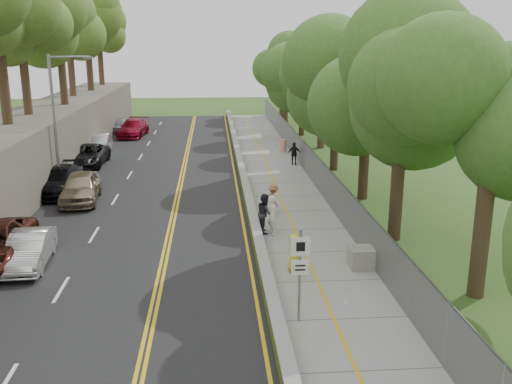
# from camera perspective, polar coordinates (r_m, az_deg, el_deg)

# --- Properties ---
(ground) EXTENTS (140.00, 140.00, 0.00)m
(ground) POSITION_cam_1_polar(r_m,az_deg,el_deg) (21.47, 0.29, -9.21)
(ground) COLOR #33511E
(ground) RESTS_ON ground
(road) EXTENTS (11.20, 66.00, 0.04)m
(road) POSITION_cam_1_polar(r_m,az_deg,el_deg) (35.82, -10.32, 0.59)
(road) COLOR black
(road) RESTS_ON ground
(sidewalk) EXTENTS (4.20, 66.00, 0.05)m
(sidewalk) POSITION_cam_1_polar(r_m,az_deg,el_deg) (35.85, 2.42, 0.85)
(sidewalk) COLOR gray
(sidewalk) RESTS_ON ground
(jersey_barrier) EXTENTS (0.42, 66.00, 0.60)m
(jersey_barrier) POSITION_cam_1_polar(r_m,az_deg,el_deg) (35.59, -1.25, 1.21)
(jersey_barrier) COLOR #BCEA38
(jersey_barrier) RESTS_ON ground
(rock_embankment) EXTENTS (5.00, 66.00, 4.00)m
(rock_embankment) POSITION_cam_1_polar(r_m,az_deg,el_deg) (37.14, -23.01, 3.27)
(rock_embankment) COLOR #595147
(rock_embankment) RESTS_ON ground
(chainlink_fence) EXTENTS (0.04, 66.00, 2.00)m
(chainlink_fence) POSITION_cam_1_polar(r_m,az_deg,el_deg) (35.93, 5.77, 2.41)
(chainlink_fence) COLOR slate
(chainlink_fence) RESTS_ON ground
(trees_embankment) EXTENTS (6.40, 66.00, 13.00)m
(trees_embankment) POSITION_cam_1_polar(r_m,az_deg,el_deg) (36.38, -23.65, 16.51)
(trees_embankment) COLOR olive
(trees_embankment) RESTS_ON rock_embankment
(trees_fenceside) EXTENTS (7.00, 66.00, 14.00)m
(trees_fenceside) POSITION_cam_1_polar(r_m,az_deg,el_deg) (35.60, 9.84, 11.92)
(trees_fenceside) COLOR #46762B
(trees_fenceside) RESTS_ON ground
(streetlight) EXTENTS (2.52, 0.22, 8.00)m
(streetlight) POSITION_cam_1_polar(r_m,az_deg,el_deg) (34.91, -19.20, 7.36)
(streetlight) COLOR gray
(streetlight) RESTS_ON ground
(signpost) EXTENTS (0.62, 0.09, 3.10)m
(signpost) POSITION_cam_1_polar(r_m,az_deg,el_deg) (18.06, 4.43, -7.33)
(signpost) COLOR gray
(signpost) RESTS_ON sidewalk
(construction_barrel) EXTENTS (0.59, 0.59, 0.97)m
(construction_barrel) POSITION_cam_1_polar(r_m,az_deg,el_deg) (45.94, 2.72, 4.66)
(construction_barrel) COLOR red
(construction_barrel) RESTS_ON sidewalk
(concrete_block) EXTENTS (1.23, 0.93, 0.81)m
(concrete_block) POSITION_cam_1_polar(r_m,az_deg,el_deg) (23.11, 10.80, -6.45)
(concrete_block) COLOR gray
(concrete_block) RESTS_ON sidewalk
(car_1) EXTENTS (1.71, 4.18, 1.35)m
(car_1) POSITION_cam_1_polar(r_m,az_deg,el_deg) (24.54, -21.74, -5.36)
(car_1) COLOR silver
(car_1) RESTS_ON road
(car_3) EXTENTS (2.29, 5.34, 1.54)m
(car_3) POSITION_cam_1_polar(r_m,az_deg,el_deg) (35.31, -19.01, 1.11)
(car_3) COLOR black
(car_3) RESTS_ON road
(car_4) EXTENTS (2.34, 4.97, 1.65)m
(car_4) POSITION_cam_1_polar(r_m,az_deg,el_deg) (33.08, -17.15, 0.46)
(car_4) COLOR gray
(car_4) RESTS_ON road
(car_5) EXTENTS (1.82, 4.68, 1.52)m
(car_5) POSITION_cam_1_polar(r_m,az_deg,el_deg) (46.65, -15.46, 4.62)
(car_5) COLOR #B8BABF
(car_5) RESTS_ON road
(car_6) EXTENTS (2.59, 5.38, 1.48)m
(car_6) POSITION_cam_1_polar(r_m,az_deg,el_deg) (42.48, -16.54, 3.53)
(car_6) COLOR black
(car_6) RESTS_ON road
(car_7) EXTENTS (2.70, 5.55, 1.56)m
(car_7) POSITION_cam_1_polar(r_m,az_deg,el_deg) (54.41, -12.20, 6.28)
(car_7) COLOR maroon
(car_7) RESTS_ON road
(car_8) EXTENTS (1.74, 4.08, 1.37)m
(car_8) POSITION_cam_1_polar(r_m,az_deg,el_deg) (57.31, -13.43, 6.54)
(car_8) COLOR #B3B3B8
(car_8) RESTS_ON road
(painter_0) EXTENTS (0.49, 0.75, 1.54)m
(painter_0) POSITION_cam_1_polar(r_m,az_deg,el_deg) (22.22, 3.83, -6.09)
(painter_0) COLOR yellow
(painter_0) RESTS_ON sidewalk
(painter_1) EXTENTS (0.58, 0.76, 1.85)m
(painter_1) POSITION_cam_1_polar(r_m,az_deg,el_deg) (26.34, 1.70, -2.28)
(painter_1) COLOR white
(painter_1) RESTS_ON sidewalk
(painter_2) EXTENTS (0.77, 0.96, 1.86)m
(painter_2) POSITION_cam_1_polar(r_m,az_deg,el_deg) (26.55, 0.91, -2.13)
(painter_2) COLOR #232429
(painter_2) RESTS_ON sidewalk
(painter_3) EXTENTS (0.77, 1.09, 1.53)m
(painter_3) POSITION_cam_1_polar(r_m,az_deg,el_deg) (29.42, 1.75, -0.74)
(painter_3) COLOR #9F603A
(painter_3) RESTS_ON sidewalk
(person_far) EXTENTS (1.01, 0.57, 1.62)m
(person_far) POSITION_cam_1_polar(r_m,az_deg,el_deg) (41.06, 3.86, 3.85)
(person_far) COLOR black
(person_far) RESTS_ON sidewalk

